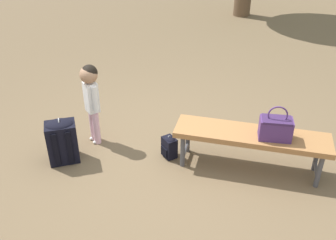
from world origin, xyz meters
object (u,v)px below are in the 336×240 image
object	(u,v)px
handbag	(276,127)
backpack_large	(62,140)
child_standing	(91,92)
park_bench	(251,138)
backpack_small	(169,146)

from	to	relation	value
handbag	backpack_large	size ratio (longest dim) A/B	0.68
child_standing	backpack_large	size ratio (longest dim) A/B	1.82
park_bench	backpack_small	world-z (taller)	park_bench
park_bench	handbag	bearing A→B (deg)	175.02
park_bench	backpack_large	bearing A→B (deg)	14.93
park_bench	backpack_large	size ratio (longest dim) A/B	3.00
park_bench	backpack_small	distance (m)	0.92
child_standing	backpack_small	xyz separation A→B (m)	(-0.94, 0.01, -0.52)
handbag	backpack_small	distance (m)	1.19
park_bench	backpack_small	size ratio (longest dim) A/B	5.80
park_bench	child_standing	size ratio (longest dim) A/B	1.65
park_bench	backpack_small	bearing A→B (deg)	5.39
handbag	child_standing	bearing A→B (deg)	1.45
backpack_large	backpack_small	world-z (taller)	backpack_large
park_bench	backpack_large	xyz separation A→B (m)	(1.97, 0.52, -0.12)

